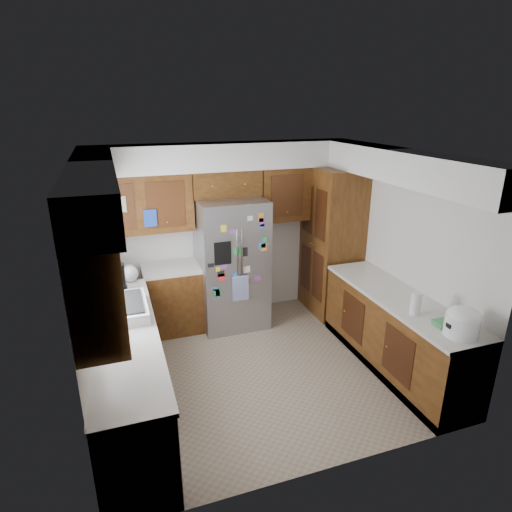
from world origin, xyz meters
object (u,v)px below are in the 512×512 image
Objects in this scene: pantry at (331,242)px; paper_towel at (416,303)px; rice_cooker at (462,321)px; fridge at (232,264)px.

pantry reaches higher than paper_towel.
pantry reaches higher than rice_cooker.
rice_cooker is 0.51m from paper_towel.
rice_cooker is 1.33× the size of paper_towel.
pantry is 2.53m from rice_cooker.
pantry is at bearing -2.06° from fridge.
fridge is 7.36× the size of paper_towel.
paper_towel is (-0.13, 0.49, -0.02)m from rice_cooker.
pantry is at bearing 86.38° from paper_towel.
fridge is (-1.50, 0.05, -0.17)m from pantry.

